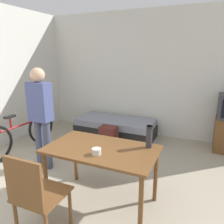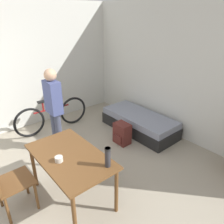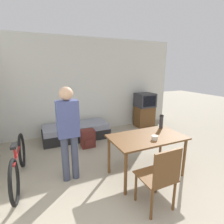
% 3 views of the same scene
% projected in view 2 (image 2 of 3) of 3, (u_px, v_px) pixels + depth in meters
% --- Properties ---
extents(wall_back, '(5.67, 0.06, 2.70)m').
position_uv_depth(wall_back, '(177.00, 72.00, 4.37)').
color(wall_back, silver).
rests_on(wall_back, ground_plane).
extents(wall_left, '(0.06, 4.83, 2.70)m').
position_uv_depth(wall_left, '(35.00, 66.00, 4.87)').
color(wall_left, silver).
rests_on(wall_left, ground_plane).
extents(daybed, '(1.73, 0.76, 0.39)m').
position_uv_depth(daybed, '(139.00, 123.00, 4.89)').
color(daybed, black).
rests_on(daybed, ground_plane).
extents(dining_table, '(1.28, 0.75, 0.73)m').
position_uv_depth(dining_table, '(70.00, 161.00, 2.91)').
color(dining_table, brown).
rests_on(dining_table, ground_plane).
extents(wooden_chair, '(0.45, 0.45, 0.93)m').
position_uv_depth(wooden_chair, '(5.00, 181.00, 2.73)').
color(wooden_chair, brown).
rests_on(wooden_chair, ground_plane).
extents(bicycle, '(0.13, 1.69, 0.75)m').
position_uv_depth(bicycle, '(52.00, 116.00, 4.88)').
color(bicycle, black).
rests_on(bicycle, ground_plane).
extents(person_standing, '(0.34, 0.21, 1.59)m').
position_uv_depth(person_standing, '(54.00, 106.00, 3.90)').
color(person_standing, '#3D4256').
rests_on(person_standing, ground_plane).
extents(thermos_flask, '(0.08, 0.08, 0.26)m').
position_uv_depth(thermos_flask, '(108.00, 156.00, 2.61)').
color(thermos_flask, '#2D2D33').
rests_on(thermos_flask, dining_table).
extents(mate_bowl, '(0.10, 0.10, 0.07)m').
position_uv_depth(mate_bowl, '(59.00, 159.00, 2.74)').
color(mate_bowl, beige).
rests_on(mate_bowl, dining_table).
extents(backpack, '(0.32, 0.26, 0.44)m').
position_uv_depth(backpack, '(122.00, 134.00, 4.40)').
color(backpack, '#56231E').
rests_on(backpack, ground_plane).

